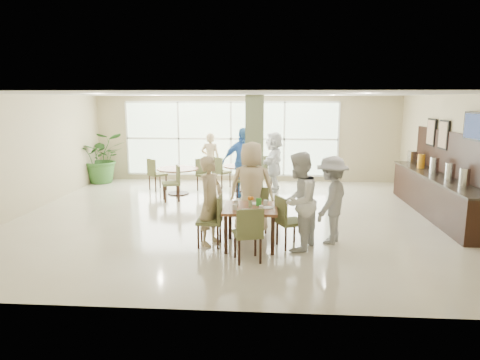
# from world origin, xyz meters

# --- Properties ---
(ground) EXTENTS (10.00, 10.00, 0.00)m
(ground) POSITION_xyz_m (0.00, 0.00, 0.00)
(ground) COLOR beige
(ground) RESTS_ON ground
(room_shell) EXTENTS (10.00, 10.00, 10.00)m
(room_shell) POSITION_xyz_m (0.00, 0.00, 1.70)
(room_shell) COLOR white
(room_shell) RESTS_ON ground
(window_bank) EXTENTS (7.00, 0.04, 7.00)m
(window_bank) POSITION_xyz_m (-0.50, 4.46, 1.40)
(window_bank) COLOR silver
(window_bank) RESTS_ON ground
(column) EXTENTS (0.45, 0.45, 2.80)m
(column) POSITION_xyz_m (0.40, 1.20, 1.40)
(column) COLOR #747E57
(column) RESTS_ON ground
(main_table) EXTENTS (0.98, 0.98, 0.75)m
(main_table) POSITION_xyz_m (0.45, -2.01, 0.66)
(main_table) COLOR brown
(main_table) RESTS_ON ground
(round_table_left) EXTENTS (1.18, 1.18, 0.75)m
(round_table_left) POSITION_xyz_m (-1.83, 2.31, 0.59)
(round_table_left) COLOR brown
(round_table_left) RESTS_ON ground
(round_table_right) EXTENTS (1.14, 1.14, 0.75)m
(round_table_right) POSITION_xyz_m (-0.02, 2.94, 0.58)
(round_table_right) COLOR brown
(round_table_right) RESTS_ON ground
(chairs_main_table) EXTENTS (2.02, 1.99, 0.95)m
(chairs_main_table) POSITION_xyz_m (0.45, -2.00, 0.47)
(chairs_main_table) COLOR #596738
(chairs_main_table) RESTS_ON ground
(chairs_table_left) EXTENTS (2.11, 1.96, 0.95)m
(chairs_table_left) POSITION_xyz_m (-1.83, 2.35, 0.47)
(chairs_table_left) COLOR #596738
(chairs_table_left) RESTS_ON ground
(chairs_table_right) EXTENTS (1.99, 1.87, 0.95)m
(chairs_table_right) POSITION_xyz_m (0.03, 2.97, 0.47)
(chairs_table_right) COLOR #596738
(chairs_table_right) RESTS_ON ground
(tabletop_clutter) EXTENTS (0.72, 0.71, 0.21)m
(tabletop_clutter) POSITION_xyz_m (0.48, -2.03, 0.81)
(tabletop_clutter) COLOR white
(tabletop_clutter) RESTS_ON main_table
(buffet_counter) EXTENTS (0.64, 4.70, 1.95)m
(buffet_counter) POSITION_xyz_m (4.70, 0.51, 0.55)
(buffet_counter) COLOR black
(buffet_counter) RESTS_ON ground
(wall_tv) EXTENTS (0.06, 1.00, 0.58)m
(wall_tv) POSITION_xyz_m (4.94, -0.60, 2.15)
(wall_tv) COLOR black
(wall_tv) RESTS_ON ground
(framed_art_a) EXTENTS (0.05, 0.55, 0.70)m
(framed_art_a) POSITION_xyz_m (4.95, 1.00, 1.85)
(framed_art_a) COLOR black
(framed_art_a) RESTS_ON ground
(framed_art_b) EXTENTS (0.05, 0.55, 0.70)m
(framed_art_b) POSITION_xyz_m (4.95, 1.80, 1.85)
(framed_art_b) COLOR black
(framed_art_b) RESTS_ON ground
(potted_plant) EXTENTS (1.93, 1.93, 1.65)m
(potted_plant) POSITION_xyz_m (-4.64, 3.82, 0.82)
(potted_plant) COLOR #316227
(potted_plant) RESTS_ON ground
(teen_left) EXTENTS (0.61, 0.72, 1.67)m
(teen_left) POSITION_xyz_m (-0.30, -1.91, 0.84)
(teen_left) COLOR #CBB187
(teen_left) RESTS_ON ground
(teen_far) EXTENTS (0.94, 0.56, 1.87)m
(teen_far) POSITION_xyz_m (0.43, -1.14, 0.94)
(teen_far) COLOR #CBB187
(teen_far) RESTS_ON ground
(teen_right) EXTENTS (0.98, 1.07, 1.78)m
(teen_right) POSITION_xyz_m (1.31, -2.09, 0.89)
(teen_right) COLOR white
(teen_right) RESTS_ON ground
(teen_standing) EXTENTS (1.03, 1.24, 1.66)m
(teen_standing) POSITION_xyz_m (1.96, -1.66, 0.83)
(teen_standing) COLOR #9E9EA0
(teen_standing) RESTS_ON ground
(adult_a) EXTENTS (1.19, 0.76, 1.92)m
(adult_a) POSITION_xyz_m (0.04, 2.14, 0.96)
(adult_a) COLOR #4582D1
(adult_a) RESTS_ON ground
(adult_b) EXTENTS (0.87, 1.70, 1.76)m
(adult_b) POSITION_xyz_m (0.90, 2.90, 0.88)
(adult_b) COLOR white
(adult_b) RESTS_ON ground
(adult_standing) EXTENTS (0.63, 0.44, 1.66)m
(adult_standing) POSITION_xyz_m (-1.09, 3.72, 0.83)
(adult_standing) COLOR #CBB187
(adult_standing) RESTS_ON ground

